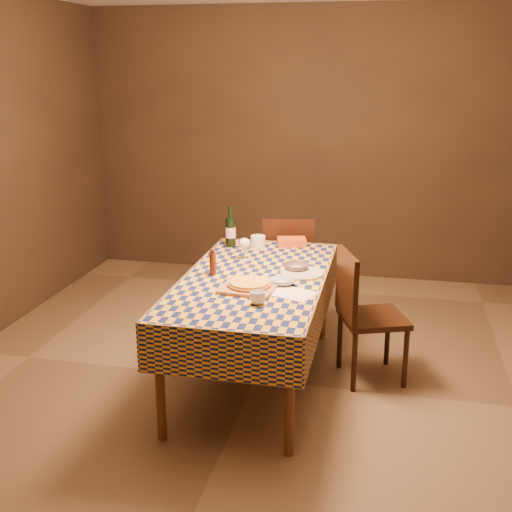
# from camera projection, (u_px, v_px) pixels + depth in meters

# --- Properties ---
(room) EXTENTS (5.00, 5.10, 2.70)m
(room) POSITION_uv_depth(u_px,v_px,m) (254.00, 191.00, 4.12)
(room) COLOR brown
(room) RESTS_ON ground
(dining_table) EXTENTS (0.94, 1.84, 0.77)m
(dining_table) POSITION_uv_depth(u_px,v_px,m) (254.00, 287.00, 4.31)
(dining_table) COLOR brown
(dining_table) RESTS_ON ground
(cutting_board) EXTENTS (0.36, 0.36, 0.02)m
(cutting_board) POSITION_uv_depth(u_px,v_px,m) (249.00, 287.00, 4.06)
(cutting_board) COLOR #AC7650
(cutting_board) RESTS_ON dining_table
(pizza) EXTENTS (0.28, 0.28, 0.03)m
(pizza) POSITION_uv_depth(u_px,v_px,m) (249.00, 283.00, 4.05)
(pizza) COLOR #9F621A
(pizza) RESTS_ON cutting_board
(pepper_mill) EXTENTS (0.05, 0.05, 0.19)m
(pepper_mill) POSITION_uv_depth(u_px,v_px,m) (213.00, 262.00, 4.31)
(pepper_mill) COLOR #4A1E11
(pepper_mill) RESTS_ON dining_table
(bowl) EXTENTS (0.21, 0.21, 0.05)m
(bowl) POSITION_uv_depth(u_px,v_px,m) (296.00, 267.00, 4.40)
(bowl) COLOR #634B53
(bowl) RESTS_ON dining_table
(wine_glass) EXTENTS (0.08, 0.08, 0.17)m
(wine_glass) POSITION_uv_depth(u_px,v_px,m) (245.00, 244.00, 4.62)
(wine_glass) COLOR white
(wine_glass) RESTS_ON dining_table
(wine_bottle) EXTENTS (0.11, 0.11, 0.32)m
(wine_bottle) POSITION_uv_depth(u_px,v_px,m) (231.00, 231.00, 4.97)
(wine_bottle) COLOR black
(wine_bottle) RESTS_ON dining_table
(deli_tub) EXTENTS (0.13, 0.13, 0.09)m
(deli_tub) POSITION_uv_depth(u_px,v_px,m) (258.00, 242.00, 4.95)
(deli_tub) COLOR white
(deli_tub) RESTS_ON dining_table
(takeout_container) EXTENTS (0.25, 0.20, 0.06)m
(takeout_container) POSITION_uv_depth(u_px,v_px,m) (292.00, 242.00, 5.03)
(takeout_container) COLOR #C14519
(takeout_container) RESTS_ON dining_table
(white_plate) EXTENTS (0.34, 0.34, 0.02)m
(white_plate) POSITION_uv_depth(u_px,v_px,m) (302.00, 273.00, 4.33)
(white_plate) COLOR silver
(white_plate) RESTS_ON dining_table
(tumbler) EXTENTS (0.13, 0.13, 0.08)m
(tumbler) POSITION_uv_depth(u_px,v_px,m) (258.00, 298.00, 3.79)
(tumbler) COLOR white
(tumbler) RESTS_ON dining_table
(flour_patch) EXTENTS (0.33, 0.29, 0.00)m
(flour_patch) POSITION_uv_depth(u_px,v_px,m) (292.00, 293.00, 3.97)
(flour_patch) COLOR white
(flour_patch) RESTS_ON dining_table
(flour_bag) EXTENTS (0.20, 0.16, 0.05)m
(flour_bag) POSITION_uv_depth(u_px,v_px,m) (281.00, 281.00, 4.13)
(flour_bag) COLOR #91A2B9
(flour_bag) RESTS_ON dining_table
(chair_far) EXTENTS (0.48, 0.49, 0.93)m
(chair_far) POSITION_uv_depth(u_px,v_px,m) (288.00, 263.00, 5.41)
(chair_far) COLOR black
(chair_far) RESTS_ON ground
(chair_right) EXTENTS (0.55, 0.54, 0.93)m
(chair_right) POSITION_uv_depth(u_px,v_px,m) (362.00, 309.00, 4.40)
(chair_right) COLOR black
(chair_right) RESTS_ON ground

